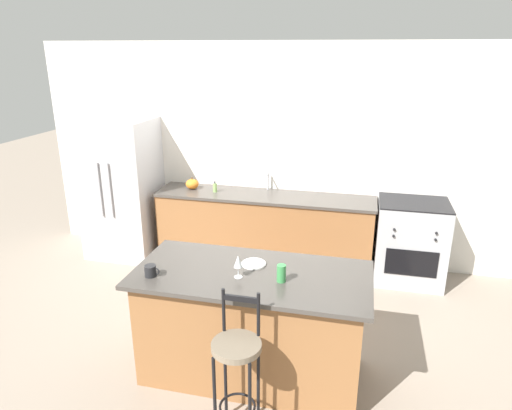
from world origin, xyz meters
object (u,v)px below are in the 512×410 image
object	(u,v)px
bar_stool_near	(237,361)
refrigerator	(122,188)
oven_range	(410,242)
wine_glass	(238,262)
pumpkin_decoration	(192,184)
tumbler_cup	(281,273)
soap_bottle	(215,188)
coffee_mug	(151,271)
dinner_plate	(254,264)

from	to	relation	value
bar_stool_near	refrigerator	bearing A→B (deg)	131.07
oven_range	wine_glass	distance (m)	2.65
wine_glass	refrigerator	bearing A→B (deg)	136.00
bar_stool_near	pumpkin_decoration	bearing A→B (deg)	116.38
bar_stool_near	wine_glass	bearing A→B (deg)	104.19
oven_range	bar_stool_near	distance (m)	2.99
tumbler_cup	soap_bottle	size ratio (longest dim) A/B	1.02
wine_glass	soap_bottle	world-z (taller)	wine_glass
bar_stool_near	pumpkin_decoration	distance (m)	3.06
bar_stool_near	soap_bottle	world-z (taller)	bar_stool_near
oven_range	coffee_mug	xyz separation A→B (m)	(-2.14, -2.26, 0.50)
soap_bottle	tumbler_cup	bearing A→B (deg)	-59.84
pumpkin_decoration	soap_bottle	bearing A→B (deg)	-10.11
refrigerator	oven_range	world-z (taller)	refrigerator
bar_stool_near	coffee_mug	bearing A→B (deg)	153.14
oven_range	wine_glass	bearing A→B (deg)	-124.87
coffee_mug	tumbler_cup	distance (m)	1.01
oven_range	pumpkin_decoration	distance (m)	2.74
refrigerator	dinner_plate	size ratio (longest dim) A/B	8.79
oven_range	soap_bottle	xyz separation A→B (m)	(-2.37, -0.00, 0.49)
tumbler_cup	bar_stool_near	bearing A→B (deg)	-109.42
refrigerator	wine_glass	xyz separation A→B (m)	(2.14, -2.06, 0.18)
dinner_plate	bar_stool_near	bearing A→B (deg)	-84.63
oven_range	tumbler_cup	world-z (taller)	tumbler_cup
bar_stool_near	dinner_plate	xyz separation A→B (m)	(-0.07, 0.79, 0.35)
bar_stool_near	tumbler_cup	xyz separation A→B (m)	(0.20, 0.56, 0.41)
dinner_plate	tumbler_cup	bearing A→B (deg)	-39.97
dinner_plate	wine_glass	xyz separation A→B (m)	(-0.06, -0.24, 0.12)
wine_glass	coffee_mug	size ratio (longest dim) A/B	1.52
bar_stool_near	soap_bottle	xyz separation A→B (m)	(-1.03, 2.67, 0.37)
wine_glass	soap_bottle	xyz separation A→B (m)	(-0.89, 2.12, -0.10)
coffee_mug	tumbler_cup	size ratio (longest dim) A/B	0.89
dinner_plate	soap_bottle	size ratio (longest dim) A/B	1.51
bar_stool_near	tumbler_cup	bearing A→B (deg)	70.58
refrigerator	oven_range	distance (m)	3.64
wine_glass	soap_bottle	distance (m)	2.30
wine_glass	pumpkin_decoration	bearing A→B (deg)	119.12
wine_glass	soap_bottle	bearing A→B (deg)	112.78
dinner_plate	coffee_mug	size ratio (longest dim) A/B	1.67
bar_stool_near	dinner_plate	distance (m)	0.86
refrigerator	coffee_mug	world-z (taller)	refrigerator
pumpkin_decoration	soap_bottle	xyz separation A→B (m)	(0.32, -0.06, -0.01)
coffee_mug	wine_glass	bearing A→B (deg)	11.99
tumbler_cup	pumpkin_decoration	distance (m)	2.66
coffee_mug	dinner_plate	bearing A→B (deg)	27.47
refrigerator	dinner_plate	distance (m)	2.86
soap_bottle	bar_stool_near	bearing A→B (deg)	-68.91
soap_bottle	oven_range	bearing A→B (deg)	0.05
bar_stool_near	dinner_plate	bearing A→B (deg)	95.37
wine_glass	tumbler_cup	size ratio (longest dim) A/B	1.35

